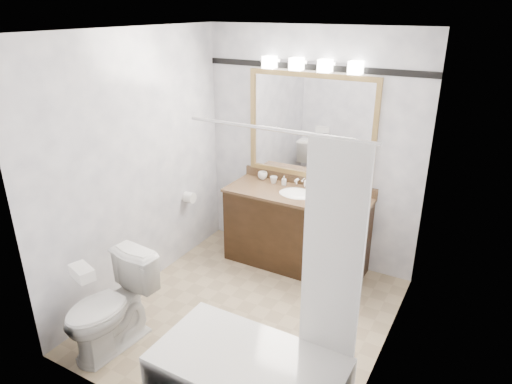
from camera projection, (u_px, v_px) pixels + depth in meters
room at (248, 190)px, 3.77m from camera, size 2.42×2.62×2.52m
vanity at (296, 229)px, 4.90m from camera, size 1.53×0.58×0.97m
mirror at (310, 127)px, 4.71m from camera, size 1.40×0.04×1.10m
vanity_light_bar at (311, 64)px, 4.42m from camera, size 1.02×0.14×0.12m
accent_stripe at (313, 67)px, 4.49m from camera, size 2.40×0.01×0.06m
bathtub at (253, 376)px, 3.16m from camera, size 1.30×0.75×1.96m
tp_roll at (189, 197)px, 5.03m from camera, size 0.11×0.12×0.12m
toilet at (110, 307)px, 3.70m from camera, size 0.51×0.81×0.79m
tissue_box at (82, 272)px, 3.37m from camera, size 0.24×0.18×0.09m
coffee_maker at (341, 187)px, 4.45m from camera, size 0.17×0.21×0.33m
cup_left at (263, 176)px, 5.12m from camera, size 0.12×0.12×0.08m
cup_right at (274, 180)px, 5.01m from camera, size 0.10×0.10×0.08m
soap_bottle_a at (284, 180)px, 4.95m from camera, size 0.06×0.06×0.10m
soap_bottle_b at (320, 189)px, 4.75m from camera, size 0.08×0.08×0.09m
soap_bar at (315, 191)px, 4.77m from camera, size 0.09×0.07×0.02m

